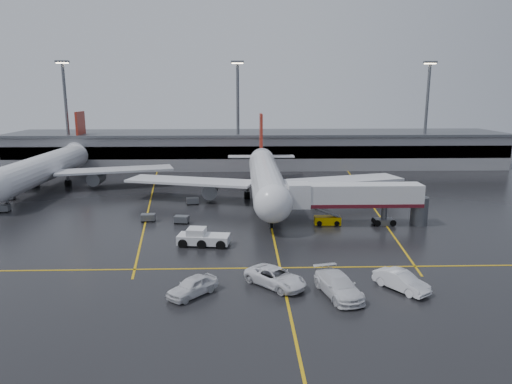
{
  "coord_description": "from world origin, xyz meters",
  "views": [
    {
      "loc": [
        -3.95,
        -68.63,
        18.49
      ],
      "look_at": [
        -2.0,
        -2.0,
        4.0
      ],
      "focal_mm": 32.48,
      "sensor_mm": 36.0,
      "label": 1
    }
  ],
  "objects": [
    {
      "name": "baggage_cart_b",
      "position": [
        -17.73,
        -3.3,
        0.63
      ],
      "size": [
        2.08,
        1.43,
        1.12
      ],
      "color": "#595B60",
      "rests_on": "ground"
    },
    {
      "name": "apron_line_right",
      "position": [
        18.0,
        10.0,
        0.01
      ],
      "size": [
        7.57,
        69.64,
        0.02
      ],
      "primitive_type": "cube",
      "rotation": [
        0.0,
        0.0,
        -0.1
      ],
      "color": "gold",
      "rests_on": "ground"
    },
    {
      "name": "apron_line_left",
      "position": [
        -20.0,
        10.0,
        0.01
      ],
      "size": [
        9.99,
        69.35,
        0.02
      ],
      "primitive_type": "cube",
      "rotation": [
        0.0,
        0.0,
        0.14
      ],
      "color": "gold",
      "rests_on": "ground"
    },
    {
      "name": "ground",
      "position": [
        0.0,
        0.0,
        0.0
      ],
      "size": [
        220.0,
        220.0,
        0.0
      ],
      "primitive_type": "plane",
      "color": "black",
      "rests_on": "ground"
    },
    {
      "name": "light_mast_left",
      "position": [
        -45.0,
        42.0,
        14.47
      ],
      "size": [
        3.0,
        1.2,
        25.45
      ],
      "color": "#595B60",
      "rests_on": "ground"
    },
    {
      "name": "second_airliner",
      "position": [
        -42.0,
        21.7,
        4.21
      ],
      "size": [
        48.8,
        45.6,
        14.1
      ],
      "color": "silver",
      "rests_on": "ground"
    },
    {
      "name": "baggage_cart_c",
      "position": [
        -12.35,
        6.99,
        0.63
      ],
      "size": [
        2.23,
        1.68,
        1.12
      ],
      "color": "#595B60",
      "rests_on": "ground"
    },
    {
      "name": "terminal",
      "position": [
        0.0,
        47.93,
        4.32
      ],
      "size": [
        122.0,
        19.0,
        8.6
      ],
      "color": "gray",
      "rests_on": "ground"
    },
    {
      "name": "apron_line_stop",
      "position": [
        0.0,
        -22.0,
        0.01
      ],
      "size": [
        60.0,
        0.25,
        0.02
      ],
      "primitive_type": "cube",
      "color": "gold",
      "rests_on": "ground"
    },
    {
      "name": "service_van_b",
      "position": [
        4.83,
        -28.96,
        0.98
      ],
      "size": [
        4.26,
        7.22,
        1.96
      ],
      "primitive_type": "imported",
      "rotation": [
        0.0,
        0.0,
        0.24
      ],
      "color": "silver",
      "rests_on": "ground"
    },
    {
      "name": "service_van_c",
      "position": [
        11.05,
        -27.94,
        0.91
      ],
      "size": [
        4.7,
        5.63,
        1.82
      ],
      "primitive_type": "imported",
      "rotation": [
        0.0,
        0.0,
        0.6
      ],
      "color": "white",
      "rests_on": "ground"
    },
    {
      "name": "baggage_cart_e",
      "position": [
        -41.59,
        2.79,
        0.63
      ],
      "size": [
        2.06,
        1.39,
        1.12
      ],
      "color": "#595B60",
      "rests_on": "ground"
    },
    {
      "name": "apron_line_centre",
      "position": [
        0.0,
        0.0,
        0.01
      ],
      "size": [
        0.25,
        90.0,
        0.02
      ],
      "primitive_type": "cube",
      "color": "gold",
      "rests_on": "ground"
    },
    {
      "name": "light_mast_right",
      "position": [
        40.0,
        42.0,
        14.47
      ],
      "size": [
        3.0,
        1.2,
        25.45
      ],
      "color": "#595B60",
      "rests_on": "ground"
    },
    {
      "name": "pushback_tractor",
      "position": [
        -8.96,
        -14.23,
        0.89
      ],
      "size": [
        6.54,
        3.44,
        2.24
      ],
      "color": "silver",
      "rests_on": "ground"
    },
    {
      "name": "baggage_cart_d",
      "position": [
        -44.87,
        11.15,
        0.63
      ],
      "size": [
        2.12,
        1.5,
        1.12
      ],
      "color": "#595B60",
      "rests_on": "ground"
    },
    {
      "name": "main_airliner",
      "position": [
        0.0,
        9.7,
        4.21
      ],
      "size": [
        48.8,
        45.6,
        14.1
      ],
      "color": "silver",
      "rests_on": "ground"
    },
    {
      "name": "jet_bridge",
      "position": [
        11.87,
        -6.0,
        3.93
      ],
      "size": [
        19.9,
        3.4,
        6.05
      ],
      "color": "silver",
      "rests_on": "ground"
    },
    {
      "name": "service_van_a",
      "position": [
        -0.81,
        -26.68,
        0.89
      ],
      "size": [
        6.58,
        6.64,
        1.78
      ],
      "primitive_type": "imported",
      "rotation": [
        0.0,
        0.0,
        0.77
      ],
      "color": "white",
      "rests_on": "ground"
    },
    {
      "name": "belt_loader",
      "position": [
        8.08,
        -5.46,
        0.58
      ],
      "size": [
        3.75,
        1.86,
        2.34
      ],
      "color": "#E5B101",
      "rests_on": "ground"
    },
    {
      "name": "service_van_d",
      "position": [
        -8.65,
        -28.53,
        0.89
      ],
      "size": [
        5.04,
        5.26,
        1.77
      ],
      "primitive_type": "imported",
      "rotation": [
        0.0,
        0.0,
        -0.74
      ],
      "color": "silver",
      "rests_on": "ground"
    },
    {
      "name": "baggage_cart_a",
      "position": [
        -12.74,
        -4.49,
        0.63
      ],
      "size": [
        2.16,
        1.56,
        1.12
      ],
      "color": "#595B60",
      "rests_on": "ground"
    },
    {
      "name": "light_mast_mid",
      "position": [
        -5.0,
        42.0,
        14.47
      ],
      "size": [
        3.0,
        1.2,
        25.45
      ],
      "color": "#595B60",
      "rests_on": "ground"
    }
  ]
}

